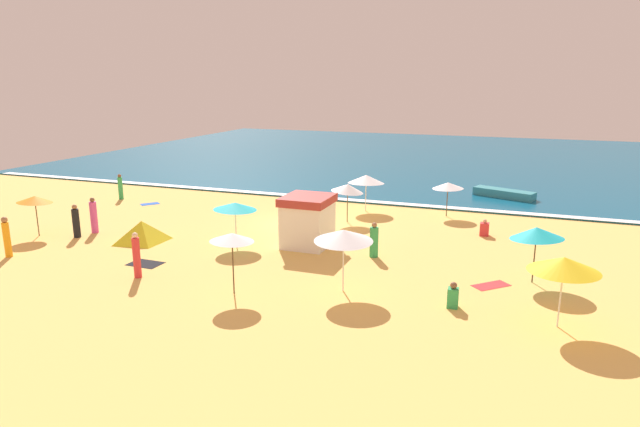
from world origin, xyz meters
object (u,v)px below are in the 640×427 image
object	(u,v)px
beachgoer_0	(76,222)
beachgoer_4	(7,237)
beach_umbrella_0	(232,237)
beach_umbrella_6	(448,186)
beach_umbrella_4	(366,179)
beach_umbrella_5	(348,188)
beachgoer_6	(453,296)
beachgoer_7	(374,241)
beach_umbrella_7	(537,233)
beach_umbrella_8	(564,264)
beachgoer_5	(484,229)
lifeguard_cabana	(308,221)
beachgoer_3	(94,216)
beach_umbrella_3	(235,206)
small_boat_0	(504,193)
beachgoer_2	(120,187)
beach_umbrella_1	(344,235)
beach_tent	(142,232)
beach_umbrella_2	(35,199)
beachgoer_1	(137,256)

from	to	relation	value
beachgoer_0	beachgoer_4	distance (m)	3.51
beach_umbrella_0	beach_umbrella_6	bearing A→B (deg)	68.86
beach_umbrella_4	beach_umbrella_5	bearing A→B (deg)	-94.34
beachgoer_6	beachgoer_7	bearing A→B (deg)	131.94
beachgoer_6	beachgoer_7	size ratio (longest dim) A/B	0.59
beach_umbrella_7	beach_umbrella_8	size ratio (longest dim) A/B	1.00
beach_umbrella_6	beachgoer_5	bearing A→B (deg)	-55.52
beach_umbrella_5	beach_umbrella_7	xyz separation A→B (m)	(9.44, -6.30, 0.09)
beachgoer_0	lifeguard_cabana	bearing A→B (deg)	13.33
lifeguard_cabana	beach_umbrella_4	distance (m)	7.79
beachgoer_3	beachgoer_7	distance (m)	14.30
lifeguard_cabana	beach_umbrella_6	world-z (taller)	lifeguard_cabana
beach_umbrella_4	beach_umbrella_3	bearing A→B (deg)	-112.92
beachgoer_4	beachgoer_6	world-z (taller)	beachgoer_4
beach_umbrella_0	beachgoer_6	bearing A→B (deg)	11.06
beach_umbrella_5	beachgoer_3	bearing A→B (deg)	-150.00
small_boat_0	beachgoer_2	bearing A→B (deg)	-159.16
beach_umbrella_0	beachgoer_7	distance (m)	7.07
beachgoer_0	beachgoer_2	world-z (taller)	beachgoer_0
beach_umbrella_1	beachgoer_0	distance (m)	14.68
beach_umbrella_4	beach_tent	xyz separation A→B (m)	(-8.17, -9.97, -1.37)
beach_umbrella_2	beach_umbrella_8	bearing A→B (deg)	-5.32
beachgoer_0	beachgoer_4	size ratio (longest dim) A/B	0.91
beachgoer_0	beach_umbrella_8	bearing A→B (deg)	-7.01
beach_umbrella_4	beach_umbrella_5	world-z (taller)	beach_umbrella_5
beach_umbrella_0	small_boat_0	distance (m)	22.24
beachgoer_1	beachgoer_5	distance (m)	16.43
beach_umbrella_3	beachgoer_4	world-z (taller)	beach_umbrella_3
beach_umbrella_0	beachgoer_7	world-z (taller)	beach_umbrella_0
beachgoer_7	small_boat_0	size ratio (longest dim) A/B	0.39
beachgoer_1	beachgoer_4	world-z (taller)	beachgoer_1
beach_umbrella_3	beach_umbrella_4	bearing A→B (deg)	67.08
small_boat_0	beach_umbrella_2	bearing A→B (deg)	-140.98
beach_umbrella_5	beach_umbrella_1	bearing A→B (deg)	-73.14
beach_umbrella_5	beachgoer_3	size ratio (longest dim) A/B	1.20
beach_umbrella_0	beach_umbrella_4	xyz separation A→B (m)	(0.92, 14.15, -0.22)
beach_umbrella_3	beachgoer_0	distance (m)	8.22
beach_umbrella_2	beachgoer_1	bearing A→B (deg)	-20.44
beach_umbrella_3	beachgoer_4	distance (m)	9.91
beachgoer_3	beach_umbrella_7	bearing A→B (deg)	0.65
beach_umbrella_8	beach_umbrella_7	bearing A→B (deg)	100.83
beach_umbrella_2	beach_umbrella_7	size ratio (longest dim) A/B	0.89
beachgoer_1	beachgoer_3	xyz separation A→B (m)	(-6.25, 4.59, -0.02)
beach_umbrella_2	beachgoer_5	world-z (taller)	beach_umbrella_2
beach_umbrella_1	beach_umbrella_5	distance (m)	10.10
beach_umbrella_3	beachgoer_0	world-z (taller)	beach_umbrella_3
beach_umbrella_1	beachgoer_6	distance (m)	4.33
beach_umbrella_3	beachgoer_7	xyz separation A→B (m)	(6.47, 0.59, -1.17)
beach_umbrella_7	beachgoer_0	size ratio (longest dim) A/B	1.59
lifeguard_cabana	beach_tent	xyz separation A→B (m)	(-7.58, -2.23, -0.69)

